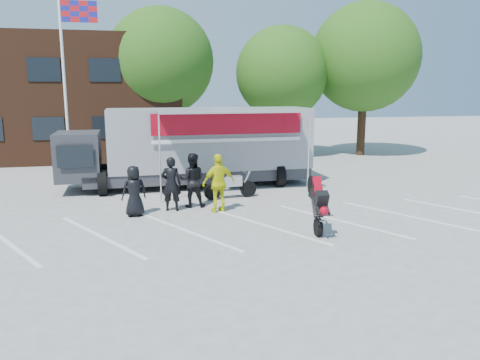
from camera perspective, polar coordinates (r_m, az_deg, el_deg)
name	(u,v)px	position (r m, az deg, el deg)	size (l,w,h in m)	color
ground	(268,236)	(13.16, 3.48, -6.83)	(100.00, 100.00, 0.00)	#A8A7A2
parking_bay_lines	(259,226)	(14.08, 2.37, -5.59)	(18.00, 5.00, 0.01)	white
office_building	(23,98)	(30.76, -24.96, 9.05)	(18.00, 8.00, 7.00)	#482717
flagpole	(69,65)	(22.25, -20.08, 13.02)	(1.61, 0.12, 8.00)	white
tree_left	(161,62)	(28.12, -9.65, 14.03)	(6.12, 6.12, 8.64)	#382314
tree_mid	(282,73)	(28.35, 5.14, 12.85)	(5.44, 5.44, 7.68)	#382314
tree_right	(365,57)	(29.81, 14.98, 14.24)	(6.46, 6.46, 9.12)	#382314
transporter_truck	(199,185)	(19.94, -4.99, -0.67)	(10.19, 4.91, 3.24)	gray
parked_motorcycle	(231,198)	(17.54, -1.17, -2.26)	(0.70, 2.09, 1.09)	#B8B8BD
stunt_bike_rider	(312,230)	(13.84, 8.81, -6.04)	(0.71, 1.51, 1.78)	black
spectator_leather_a	(134,191)	(15.35, -12.79, -1.31)	(0.80, 0.52, 1.64)	black
spectator_leather_b	(171,184)	(15.77, -8.39, -0.48)	(0.67, 0.44, 1.83)	black
spectator_leather_c	(192,180)	(16.20, -5.88, -0.03)	(0.91, 0.71, 1.88)	black
spectator_hivis	(219,183)	(15.47, -2.60, -0.38)	(1.14, 0.48, 1.95)	#DFE30B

